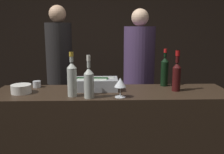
% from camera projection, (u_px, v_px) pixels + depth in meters
% --- Properties ---
extents(wall_back_chalkboard, '(6.40, 0.06, 2.80)m').
position_uv_depth(wall_back_chalkboard, '(108.00, 35.00, 4.25)').
color(wall_back_chalkboard, black).
rests_on(wall_back_chalkboard, ground_plane).
extents(bar_counter, '(2.00, 0.52, 1.00)m').
position_uv_depth(bar_counter, '(112.00, 146.00, 2.22)').
color(bar_counter, '#2D2116').
rests_on(bar_counter, ground_plane).
extents(ice_bin_with_bottles, '(0.39, 0.22, 0.11)m').
position_uv_depth(ice_bin_with_bottles, '(95.00, 83.00, 2.16)').
color(ice_bin_with_bottles, '#9EA0A5').
rests_on(ice_bin_with_bottles, bar_counter).
extents(bowl_white, '(0.16, 0.16, 0.07)m').
position_uv_depth(bowl_white, '(21.00, 89.00, 2.06)').
color(bowl_white, silver).
rests_on(bowl_white, bar_counter).
extents(wine_glass, '(0.09, 0.09, 0.15)m').
position_uv_depth(wine_glass, '(120.00, 83.00, 1.92)').
color(wine_glass, silver).
rests_on(wine_glass, bar_counter).
extents(candle_votive, '(0.07, 0.07, 0.06)m').
position_uv_depth(candle_votive, '(37.00, 84.00, 2.26)').
color(candle_votive, silver).
rests_on(candle_votive, bar_counter).
extents(red_wine_bottle_tall, '(0.07, 0.07, 0.35)m').
position_uv_depth(red_wine_bottle_tall, '(177.00, 74.00, 2.11)').
color(red_wine_bottle_tall, '#380F0F').
rests_on(red_wine_bottle_tall, bar_counter).
extents(rose_wine_bottle, '(0.08, 0.08, 0.35)m').
position_uv_depth(rose_wine_bottle, '(72.00, 78.00, 1.94)').
color(rose_wine_bottle, '#B2B7AD').
rests_on(rose_wine_bottle, bar_counter).
extents(white_wine_bottle, '(0.08, 0.08, 0.33)m').
position_uv_depth(white_wine_bottle, '(89.00, 81.00, 1.90)').
color(white_wine_bottle, '#B2B7AD').
rests_on(white_wine_bottle, bar_counter).
extents(red_wine_bottle_burgundy, '(0.07, 0.07, 0.34)m').
position_uv_depth(red_wine_bottle_burgundy, '(165.00, 71.00, 2.29)').
color(red_wine_bottle_burgundy, black).
rests_on(red_wine_bottle_burgundy, bar_counter).
extents(person_in_hoodie, '(0.38, 0.38, 1.75)m').
position_uv_depth(person_in_hoodie, '(139.00, 73.00, 3.12)').
color(person_in_hoodie, black).
rests_on(person_in_hoodie, ground_plane).
extents(person_blond_tee, '(0.32, 0.32, 1.79)m').
position_uv_depth(person_blond_tee, '(60.00, 69.00, 3.16)').
color(person_blond_tee, black).
rests_on(person_blond_tee, ground_plane).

